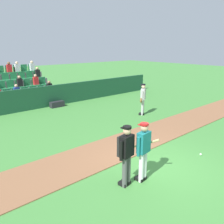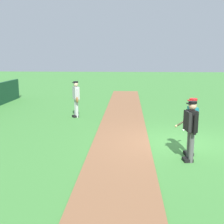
{
  "view_description": "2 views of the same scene",
  "coord_description": "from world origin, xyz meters",
  "px_view_note": "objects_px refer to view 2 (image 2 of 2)",
  "views": [
    {
      "loc": [
        -5.59,
        -4.11,
        3.79
      ],
      "look_at": [
        0.32,
        2.57,
        1.25
      ],
      "focal_mm": 37.61,
      "sensor_mm": 36.0,
      "label": 1
    },
    {
      "loc": [
        -9.34,
        1.74,
        3.05
      ],
      "look_at": [
        0.59,
        2.32,
        1.01
      ],
      "focal_mm": 45.45,
      "sensor_mm": 36.0,
      "label": 2
    }
  ],
  "objects_px": {
    "umpire_home_plate": "(191,128)",
    "baseball": "(183,130)",
    "runner_grey_jersey": "(76,98)",
    "batter_teal_jersey": "(192,124)"
  },
  "relations": [
    {
      "from": "batter_teal_jersey",
      "to": "runner_grey_jersey",
      "type": "distance_m",
      "value": 6.73
    },
    {
      "from": "batter_teal_jersey",
      "to": "baseball",
      "type": "xyz_separation_m",
      "value": [
        2.78,
        -0.31,
        -0.93
      ]
    },
    {
      "from": "batter_teal_jersey",
      "to": "runner_grey_jersey",
      "type": "bearing_deg",
      "value": 41.42
    },
    {
      "from": "batter_teal_jersey",
      "to": "baseball",
      "type": "distance_m",
      "value": 2.95
    },
    {
      "from": "baseball",
      "to": "umpire_home_plate",
      "type": "bearing_deg",
      "value": 172.09
    },
    {
      "from": "baseball",
      "to": "runner_grey_jersey",
      "type": "bearing_deg",
      "value": 64.59
    },
    {
      "from": "umpire_home_plate",
      "to": "runner_grey_jersey",
      "type": "xyz_separation_m",
      "value": [
        5.59,
        4.31,
        -0.04
      ]
    },
    {
      "from": "runner_grey_jersey",
      "to": "baseball",
      "type": "distance_m",
      "value": 5.36
    },
    {
      "from": "umpire_home_plate",
      "to": "baseball",
      "type": "distance_m",
      "value": 3.49
    },
    {
      "from": "batter_teal_jersey",
      "to": "umpire_home_plate",
      "type": "bearing_deg",
      "value": 164.72
    }
  ]
}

